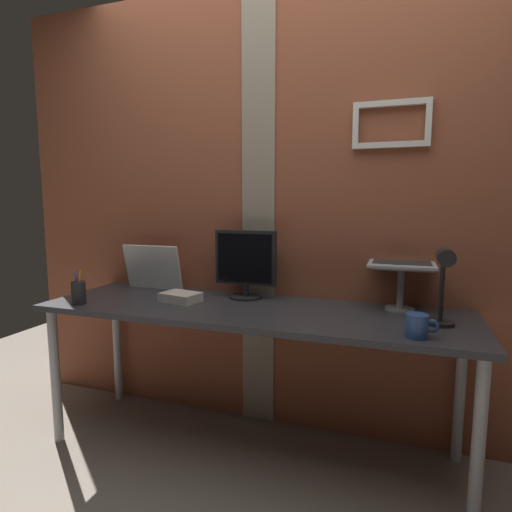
% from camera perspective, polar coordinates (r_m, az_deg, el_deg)
% --- Properties ---
extents(ground_plane, '(6.00, 6.00, 0.00)m').
position_cam_1_polar(ground_plane, '(2.37, 2.73, -25.77)').
color(ground_plane, gray).
extents(brick_wall_back, '(3.54, 0.16, 2.47)m').
position_cam_1_polar(brick_wall_back, '(2.37, 5.65, 6.00)').
color(brick_wall_back, brown).
rests_on(brick_wall_back, ground_plane).
extents(desk, '(2.15, 0.64, 0.77)m').
position_cam_1_polar(desk, '(2.13, -0.89, -8.97)').
color(desk, '#333338').
rests_on(desk, ground_plane).
extents(monitor, '(0.35, 0.18, 0.37)m').
position_cam_1_polar(monitor, '(2.29, -1.44, -0.77)').
color(monitor, black).
rests_on(monitor, desk).
extents(laptop_stand, '(0.28, 0.22, 0.22)m').
position_cam_1_polar(laptop_stand, '(2.15, 19.15, -3.15)').
color(laptop_stand, gray).
rests_on(laptop_stand, desk).
extents(laptop, '(0.31, 0.29, 0.24)m').
position_cam_1_polar(laptop, '(2.20, 19.30, 0.63)').
color(laptop, '#ADB2B7').
rests_on(laptop, laptop_stand).
extents(whiteboard_panel, '(0.37, 0.07, 0.27)m').
position_cam_1_polar(whiteboard_panel, '(2.60, -13.91, -1.52)').
color(whiteboard_panel, white).
rests_on(whiteboard_panel, desk).
extents(desk_lamp, '(0.12, 0.20, 0.34)m').
position_cam_1_polar(desk_lamp, '(1.90, 24.21, -2.85)').
color(desk_lamp, black).
rests_on(desk_lamp, desk).
extents(pen_cup, '(0.07, 0.07, 0.18)m').
position_cam_1_polar(pen_cup, '(2.36, -23.02, -4.61)').
color(pen_cup, '#262628').
rests_on(pen_cup, desk).
extents(coffee_mug, '(0.12, 0.09, 0.09)m').
position_cam_1_polar(coffee_mug, '(1.77, 21.14, -8.87)').
color(coffee_mug, '#2D4C8C').
rests_on(coffee_mug, desk).
extents(paper_clutter_stack, '(0.22, 0.18, 0.05)m').
position_cam_1_polar(paper_clutter_stack, '(2.27, -10.25, -5.55)').
color(paper_clutter_stack, silver).
rests_on(paper_clutter_stack, desk).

